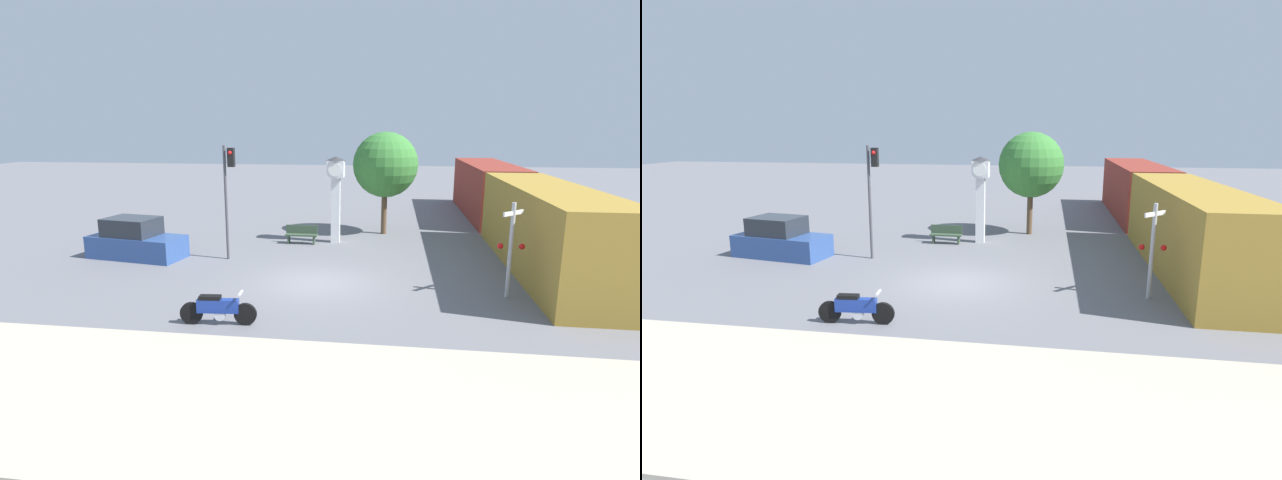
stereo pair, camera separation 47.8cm
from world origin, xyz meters
TOP-DOWN VIEW (x-y plane):
  - ground_plane at (0.00, 0.00)m, footprint 120.00×120.00m
  - sidewalk_strip at (0.00, -8.38)m, footprint 36.00×6.00m
  - motorcycle at (-2.24, -4.38)m, footprint 2.28×0.50m
  - clock_tower at (-0.04, 6.93)m, footprint 0.99×0.99m
  - freight_train at (8.96, 9.82)m, footprint 2.80×25.88m
  - traffic_light at (-4.24, 2.95)m, footprint 0.50×0.35m
  - railroad_crossing_signal at (6.74, -0.59)m, footprint 0.90×0.82m
  - street_tree at (2.34, 9.38)m, footprint 3.47×3.47m
  - bench at (-1.69, 6.38)m, footprint 1.60×0.44m
  - parked_car at (-8.52, 2.62)m, footprint 4.43×2.45m

SIDE VIEW (x-z plane):
  - ground_plane at x=0.00m, z-range 0.00..0.00m
  - sidewalk_strip at x=0.00m, z-range 0.00..0.10m
  - motorcycle at x=-2.24m, z-range -0.02..0.99m
  - bench at x=-1.69m, z-range 0.03..0.95m
  - parked_car at x=-8.52m, z-range -0.15..1.65m
  - freight_train at x=8.96m, z-range 0.00..3.40m
  - railroad_crossing_signal at x=6.74m, z-range 0.16..3.43m
  - clock_tower at x=-0.04m, z-range 0.70..5.01m
  - traffic_light at x=-4.24m, z-range 0.89..5.85m
  - street_tree at x=2.34m, z-range 1.00..6.49m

